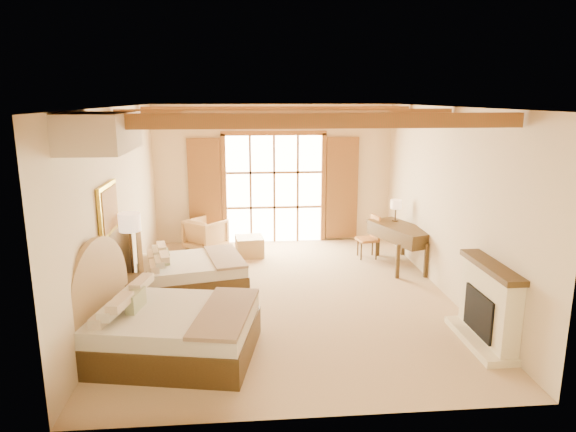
{
  "coord_description": "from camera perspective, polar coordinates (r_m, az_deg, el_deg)",
  "views": [
    {
      "loc": [
        -0.72,
        -8.32,
        3.36
      ],
      "look_at": [
        0.04,
        0.2,
        1.37
      ],
      "focal_mm": 32.0,
      "sensor_mm": 36.0,
      "label": 1
    }
  ],
  "objects": [
    {
      "name": "wall_back",
      "position": [
        11.98,
        -1.57,
        4.66
      ],
      "size": [
        5.5,
        0.0,
        5.5
      ],
      "primitive_type": "plane",
      "rotation": [
        1.57,
        0.0,
        0.0
      ],
      "color": "beige",
      "rests_on": "ground"
    },
    {
      "name": "desk_chair",
      "position": [
        11.07,
        8.89,
        -3.17
      ],
      "size": [
        0.47,
        0.47,
        0.91
      ],
      "rotation": [
        0.0,
        0.0,
        0.19
      ],
      "color": "#B77A38",
      "rests_on": "floor"
    },
    {
      "name": "floor",
      "position": [
        9.0,
        -0.11,
        -8.79
      ],
      "size": [
        7.0,
        7.0,
        0.0
      ],
      "primitive_type": "plane",
      "color": "tan",
      "rests_on": "ground"
    },
    {
      "name": "desk",
      "position": [
        10.63,
        12.42,
        -3.12
      ],
      "size": [
        1.15,
        1.68,
        0.83
      ],
      "rotation": [
        0.0,
        0.0,
        0.35
      ],
      "color": "#463418",
      "rests_on": "floor"
    },
    {
      "name": "ceiling_beams",
      "position": [
        8.36,
        -0.12,
        11.2
      ],
      "size": [
        5.39,
        4.6,
        0.18
      ],
      "primitive_type": null,
      "color": "#954E21",
      "rests_on": "ceiling"
    },
    {
      "name": "desk_lamp",
      "position": [
        10.85,
        11.9,
        1.2
      ],
      "size": [
        0.22,
        0.22,
        0.45
      ],
      "color": "#362818",
      "rests_on": "desk"
    },
    {
      "name": "bed_far",
      "position": [
        9.31,
        -11.56,
        -5.94
      ],
      "size": [
        2.1,
        1.74,
        1.2
      ],
      "rotation": [
        0.0,
        0.0,
        0.22
      ],
      "color": "#463418",
      "rests_on": "floor"
    },
    {
      "name": "ottoman",
      "position": [
        11.13,
        -4.3,
        -3.37
      ],
      "size": [
        0.63,
        0.63,
        0.42
      ],
      "primitive_type": "cube",
      "rotation": [
        0.0,
        0.0,
        0.11
      ],
      "color": "#9D844D",
      "rests_on": "floor"
    },
    {
      "name": "fireplace",
      "position": [
        7.69,
        21.25,
        -9.56
      ],
      "size": [
        0.46,
        1.4,
        1.16
      ],
      "color": "#F2E7BA",
      "rests_on": "ground"
    },
    {
      "name": "floor_lamp",
      "position": [
        8.39,
        -17.16,
        -1.31
      ],
      "size": [
        0.34,
        0.34,
        1.59
      ],
      "color": "#362818",
      "rests_on": "floor"
    },
    {
      "name": "armchair",
      "position": [
        11.66,
        -9.12,
        -2.01
      ],
      "size": [
        1.07,
        1.07,
        0.7
      ],
      "primitive_type": "imported",
      "rotation": [
        0.0,
        0.0,
        -3.85
      ],
      "color": "tan",
      "rests_on": "floor"
    },
    {
      "name": "bed_near",
      "position": [
        7.09,
        -13.93,
        -11.79
      ],
      "size": [
        2.38,
        1.95,
        1.38
      ],
      "rotation": [
        0.0,
        0.0,
        -0.19
      ],
      "color": "#463418",
      "rests_on": "floor"
    },
    {
      "name": "wall_right",
      "position": [
        9.19,
        17.24,
        1.48
      ],
      "size": [
        0.0,
        7.0,
        7.0
      ],
      "primitive_type": "plane",
      "rotation": [
        1.57,
        0.0,
        -1.57
      ],
      "color": "beige",
      "rests_on": "ground"
    },
    {
      "name": "wall_left",
      "position": [
        8.75,
        -18.37,
        0.84
      ],
      "size": [
        0.0,
        7.0,
        7.0
      ],
      "primitive_type": "plane",
      "rotation": [
        1.57,
        0.0,
        1.57
      ],
      "color": "beige",
      "rests_on": "ground"
    },
    {
      "name": "painting",
      "position": [
        7.99,
        -19.32,
        0.76
      ],
      "size": [
        0.06,
        0.95,
        0.75
      ],
      "color": "gold",
      "rests_on": "wall_left"
    },
    {
      "name": "french_doors",
      "position": [
        11.97,
        -1.54,
        2.96
      ],
      "size": [
        3.95,
        0.08,
        2.6
      ],
      "color": "white",
      "rests_on": "ground"
    },
    {
      "name": "canopy_valance",
      "position": [
        6.56,
        -20.14,
        8.76
      ],
      "size": [
        0.7,
        1.4,
        0.45
      ],
      "primitive_type": "cube",
      "color": "beige",
      "rests_on": "ceiling"
    },
    {
      "name": "ceiling",
      "position": [
        8.36,
        -0.12,
        12.03
      ],
      "size": [
        7.0,
        7.0,
        0.0
      ],
      "primitive_type": "plane",
      "rotation": [
        3.14,
        0.0,
        0.0
      ],
      "color": "#B97235",
      "rests_on": "ground"
    },
    {
      "name": "nightstand",
      "position": [
        8.29,
        -17.14,
        -8.89
      ],
      "size": [
        0.66,
        0.66,
        0.67
      ],
      "primitive_type": "cube",
      "rotation": [
        0.0,
        0.0,
        0.2
      ],
      "color": "#463418",
      "rests_on": "floor"
    }
  ]
}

